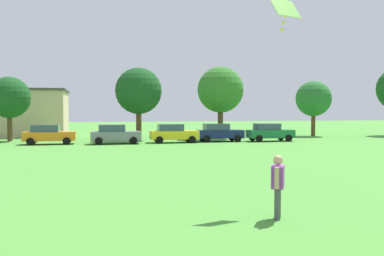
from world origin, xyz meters
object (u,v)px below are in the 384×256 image
parked_car_orange_0 (49,134)px  tree_left (9,98)px  parked_car_yellow_2 (173,133)px  parked_car_green_4 (269,132)px  tree_center_left (139,91)px  tree_right (313,99)px  parked_car_gray_1 (115,134)px  kite (285,10)px  tree_center_right (220,90)px  adult_bystander (278,181)px  parked_car_navy_3 (219,132)px

parked_car_orange_0 → tree_left: tree_left is taller
parked_car_yellow_2 → parked_car_green_4: size_ratio=1.00×
tree_center_left → tree_right: 20.25m
parked_car_yellow_2 → parked_car_gray_1: bearing=-176.1°
parked_car_gray_1 → tree_left: 11.47m
kite → tree_left: (-14.07, 30.71, -1.98)m
kite → tree_right: kite is taller
parked_car_gray_1 → tree_center_right: size_ratio=0.58×
tree_center_right → parked_car_green_4: bearing=-55.1°
parked_car_green_4 → tree_center_right: 7.31m
parked_car_orange_0 → parked_car_yellow_2: (10.82, -0.37, 0.00)m
adult_bystander → tree_center_left: bearing=29.3°
tree_center_right → tree_left: bearing=179.5°
parked_car_orange_0 → tree_center_right: bearing=15.0°
adult_bystander → parked_car_orange_0: adult_bystander is taller
tree_center_left → kite: bearing=-86.2°
parked_car_navy_3 → tree_center_right: (1.37, 4.34, 4.18)m
parked_car_orange_0 → tree_right: tree_right is taller
tree_left → tree_center_right: 20.64m
adult_bystander → parked_car_gray_1: 27.70m
tree_center_left → tree_right: size_ratio=1.13×
tree_left → tree_center_right: size_ratio=0.82×
tree_right → parked_car_navy_3: bearing=-154.1°
tree_center_left → tree_center_right: 8.57m
adult_bystander → parked_car_orange_0: 29.60m
adult_bystander → parked_car_navy_3: bearing=15.2°
parked_car_green_4 → parked_car_gray_1: bearing=-179.0°
parked_car_gray_1 → adult_bystander: bearing=-83.1°
kite → tree_center_right: bearing=77.9°
parked_car_gray_1 → parked_car_navy_3: (9.64, 0.83, 0.00)m
parked_car_orange_0 → tree_left: bearing=130.7°
tree_left → tree_center_left: 12.14m
parked_car_gray_1 → tree_right: size_ratio=0.69×
parked_car_gray_1 → tree_left: (-9.60, 5.37, 3.27)m
tree_center_left → tree_right: (20.06, 2.69, -0.57)m
adult_bystander → parked_car_navy_3: adult_bystander is taller
tree_right → tree_center_right: bearing=-170.5°
parked_car_orange_0 → tree_right: (28.14, 6.38, 3.37)m
parked_car_orange_0 → kite: bearing=-68.9°
parked_car_orange_0 → adult_bystander: bearing=-72.4°
parked_car_navy_3 → parked_car_green_4: size_ratio=1.00×
tree_left → tree_right: tree_right is taller
parked_car_orange_0 → tree_center_left: 9.72m
parked_car_orange_0 → parked_car_navy_3: bearing=0.4°
parked_car_navy_3 → kite: bearing=-101.2°
parked_car_orange_0 → parked_car_navy_3: (15.24, 0.12, 0.00)m
parked_car_gray_1 → parked_car_orange_0: bearing=172.7°
parked_car_gray_1 → tree_center_left: tree_center_left is taller
adult_bystander → tree_center_left: size_ratio=0.24×
parked_car_green_4 → tree_right: 11.13m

